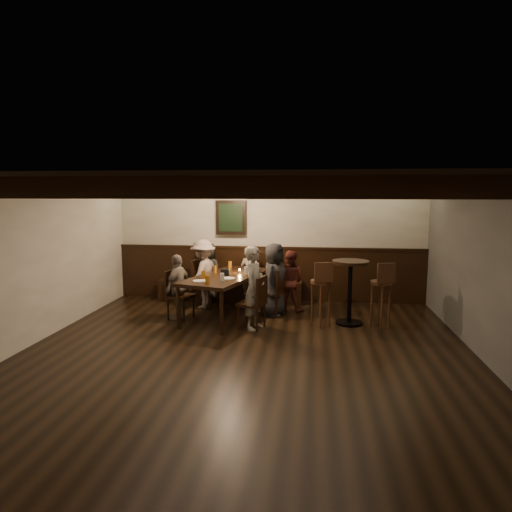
# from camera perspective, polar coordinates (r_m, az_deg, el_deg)

# --- Properties ---
(room) EXTENTS (7.00, 7.00, 7.00)m
(room) POSITION_cam_1_polar(r_m,az_deg,el_deg) (8.42, -1.10, -0.24)
(room) COLOR black
(room) RESTS_ON ground
(dining_table) EXTENTS (1.49, 2.27, 0.78)m
(dining_table) POSITION_cam_1_polar(r_m,az_deg,el_deg) (8.31, -3.69, -2.84)
(dining_table) COLOR black
(dining_table) RESTS_ON floor
(chair_left_near) EXTENTS (0.54, 0.54, 0.95)m
(chair_left_near) POSITION_cam_1_polar(r_m,az_deg,el_deg) (9.12, -6.42, -4.63)
(chair_left_near) COLOR black
(chair_left_near) RESTS_ON floor
(chair_left_far) EXTENTS (0.50, 0.50, 0.89)m
(chair_left_far) POSITION_cam_1_polar(r_m,az_deg,el_deg) (8.38, -9.48, -5.97)
(chair_left_far) COLOR black
(chair_left_far) RESTS_ON floor
(chair_right_near) EXTENTS (0.50, 0.50, 0.89)m
(chair_right_near) POSITION_cam_1_polar(r_m,az_deg,el_deg) (8.52, 2.05, -5.63)
(chair_right_near) COLOR black
(chair_right_near) RESTS_ON floor
(chair_right_far) EXTENTS (0.51, 0.51, 0.89)m
(chair_right_far) POSITION_cam_1_polar(r_m,az_deg,el_deg) (7.71, -0.41, -7.07)
(chair_right_far) COLOR black
(chair_right_far) RESTS_ON floor
(person_bench_left) EXTENTS (0.70, 0.55, 1.25)m
(person_bench_left) POSITION_cam_1_polar(r_m,az_deg,el_deg) (9.53, -6.04, -2.04)
(person_bench_left) COLOR #292A2C
(person_bench_left) RESTS_ON floor
(person_bench_centre) EXTENTS (0.50, 0.40, 1.20)m
(person_bench_centre) POSITION_cam_1_polar(r_m,az_deg,el_deg) (9.27, -0.73, -2.45)
(person_bench_centre) COLOR gray
(person_bench_centre) RESTS_ON floor
(person_bench_right) EXTENTS (0.68, 0.59, 1.18)m
(person_bench_right) POSITION_cam_1_polar(r_m,az_deg,el_deg) (8.80, 4.23, -3.09)
(person_bench_right) COLOR maroon
(person_bench_right) RESTS_ON floor
(person_left_near) EXTENTS (0.73, 0.99, 1.37)m
(person_left_near) POSITION_cam_1_polar(r_m,az_deg,el_deg) (9.06, -6.62, -2.20)
(person_left_near) COLOR gray
(person_left_near) RESTS_ON floor
(person_left_far) EXTENTS (0.47, 0.74, 1.18)m
(person_left_far) POSITION_cam_1_polar(r_m,az_deg,el_deg) (8.33, -9.71, -3.82)
(person_left_far) COLOR gray
(person_left_far) RESTS_ON floor
(person_right_near) EXTENTS (0.60, 0.76, 1.35)m
(person_right_near) POSITION_cam_1_polar(r_m,az_deg,el_deg) (8.42, 2.26, -2.97)
(person_right_near) COLOR #242427
(person_right_near) RESTS_ON floor
(person_right_far) EXTENTS (0.46, 0.58, 1.39)m
(person_right_far) POSITION_cam_1_polar(r_m,az_deg,el_deg) (7.60, -0.20, -4.01)
(person_right_far) COLOR gray
(person_right_far) RESTS_ON floor
(pint_a) EXTENTS (0.07, 0.07, 0.14)m
(pint_a) POSITION_cam_1_polar(r_m,az_deg,el_deg) (9.03, -3.26, -1.11)
(pint_a) COLOR #BF7219
(pint_a) RESTS_ON dining_table
(pint_b) EXTENTS (0.07, 0.07, 0.14)m
(pint_b) POSITION_cam_1_polar(r_m,az_deg,el_deg) (8.76, -0.31, -1.37)
(pint_b) COLOR #BF7219
(pint_b) RESTS_ON dining_table
(pint_c) EXTENTS (0.07, 0.07, 0.14)m
(pint_c) POSITION_cam_1_polar(r_m,az_deg,el_deg) (8.52, -5.19, -1.68)
(pint_c) COLOR #BF7219
(pint_c) RESTS_ON dining_table
(pint_d) EXTENTS (0.07, 0.07, 0.14)m
(pint_d) POSITION_cam_1_polar(r_m,az_deg,el_deg) (8.34, -1.24, -1.86)
(pint_d) COLOR silver
(pint_d) RESTS_ON dining_table
(pint_e) EXTENTS (0.07, 0.07, 0.14)m
(pint_e) POSITION_cam_1_polar(r_m,az_deg,el_deg) (8.00, -6.58, -2.32)
(pint_e) COLOR #BF7219
(pint_e) RESTS_ON dining_table
(pint_f) EXTENTS (0.07, 0.07, 0.14)m
(pint_f) POSITION_cam_1_polar(r_m,az_deg,el_deg) (7.72, -4.24, -2.67)
(pint_f) COLOR silver
(pint_f) RESTS_ON dining_table
(pint_g) EXTENTS (0.07, 0.07, 0.14)m
(pint_g) POSITION_cam_1_polar(r_m,az_deg,el_deg) (7.57, -6.13, -2.90)
(pint_g) COLOR #BF7219
(pint_g) RESTS_ON dining_table
(plate_near) EXTENTS (0.24, 0.24, 0.01)m
(plate_near) POSITION_cam_1_polar(r_m,az_deg,el_deg) (7.77, -7.04, -3.11)
(plate_near) COLOR white
(plate_near) RESTS_ON dining_table
(plate_far) EXTENTS (0.24, 0.24, 0.01)m
(plate_far) POSITION_cam_1_polar(r_m,az_deg,el_deg) (7.96, -3.53, -2.80)
(plate_far) COLOR white
(plate_far) RESTS_ON dining_table
(condiment_caddy) EXTENTS (0.15, 0.10, 0.12)m
(condiment_caddy) POSITION_cam_1_polar(r_m,az_deg,el_deg) (8.25, -3.86, -2.05)
(condiment_caddy) COLOR black
(condiment_caddy) RESTS_ON dining_table
(candle) EXTENTS (0.05, 0.05, 0.05)m
(candle) POSITION_cam_1_polar(r_m,az_deg,el_deg) (8.51, -2.06, -1.97)
(candle) COLOR beige
(candle) RESTS_ON dining_table
(high_top_table) EXTENTS (0.63, 0.63, 1.12)m
(high_top_table) POSITION_cam_1_polar(r_m,az_deg,el_deg) (8.02, 11.68, -3.28)
(high_top_table) COLOR black
(high_top_table) RESTS_ON floor
(bar_stool_left) EXTENTS (0.37, 0.39, 1.13)m
(bar_stool_left) POSITION_cam_1_polar(r_m,az_deg,el_deg) (7.86, 8.09, -5.75)
(bar_stool_left) COLOR #3B1F13
(bar_stool_left) RESTS_ON floor
(bar_stool_right) EXTENTS (0.39, 0.40, 1.13)m
(bar_stool_right) POSITION_cam_1_polar(r_m,az_deg,el_deg) (7.99, 15.31, -5.73)
(bar_stool_right) COLOR #3B1F13
(bar_stool_right) RESTS_ON floor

